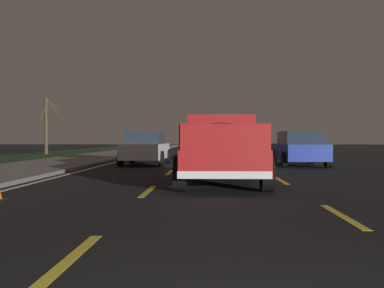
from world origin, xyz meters
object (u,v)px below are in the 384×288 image
object	(u,v)px
sedan_blue	(299,148)
sedan_white	(146,148)
bare_tree_far	(47,123)
pickup_truck	(222,147)

from	to	relation	value
sedan_blue	sedan_white	bearing A→B (deg)	83.52
bare_tree_far	sedan_white	bearing A→B (deg)	-146.49
bare_tree_far	pickup_truck	bearing A→B (deg)	-151.58
pickup_truck	bare_tree_far	distance (m)	27.42
sedan_blue	sedan_white	size ratio (longest dim) A/B	1.00
sedan_blue	bare_tree_far	size ratio (longest dim) A/B	1.00
pickup_truck	sedan_white	distance (m)	9.95
sedan_blue	pickup_truck	bearing A→B (deg)	156.76
sedan_blue	bare_tree_far	bearing A→B (deg)	47.17
pickup_truck	sedan_white	bearing A→B (deg)	19.35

